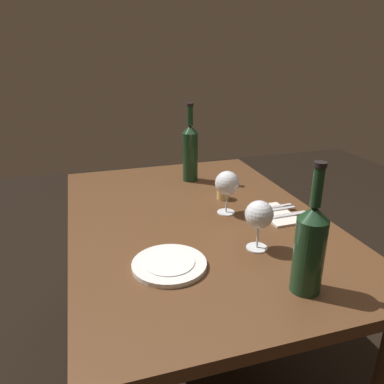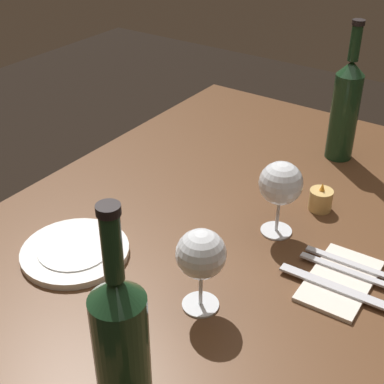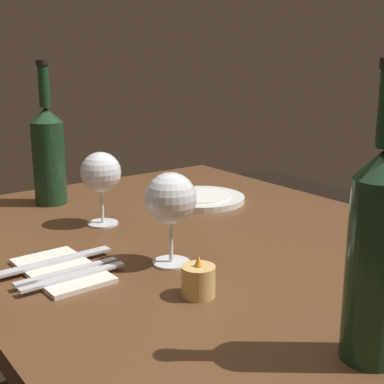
% 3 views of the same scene
% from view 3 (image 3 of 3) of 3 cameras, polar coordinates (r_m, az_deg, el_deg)
% --- Properties ---
extents(dining_table, '(1.30, 0.90, 0.74)m').
position_cam_3_polar(dining_table, '(1.06, 3.03, -10.52)').
color(dining_table, '#56351E').
rests_on(dining_table, ground).
extents(wine_glass_left, '(0.09, 0.09, 0.16)m').
position_cam_3_polar(wine_glass_left, '(0.92, -2.28, -0.82)').
color(wine_glass_left, white).
rests_on(wine_glass_left, dining_table).
extents(wine_glass_right, '(0.09, 0.09, 0.16)m').
position_cam_3_polar(wine_glass_right, '(1.15, -9.64, 1.92)').
color(wine_glass_right, white).
rests_on(wine_glass_right, dining_table).
extents(wine_bottle, '(0.07, 0.07, 0.35)m').
position_cam_3_polar(wine_bottle, '(0.66, 19.02, -5.89)').
color(wine_bottle, '#19381E').
rests_on(wine_bottle, dining_table).
extents(wine_bottle_second, '(0.08, 0.08, 0.34)m').
position_cam_3_polar(wine_bottle_second, '(1.35, -14.96, 4.04)').
color(wine_bottle_second, '#19381E').
rests_on(wine_bottle_second, dining_table).
extents(votive_candle, '(0.05, 0.05, 0.07)m').
position_cam_3_polar(votive_candle, '(0.82, 0.68, -9.49)').
color(votive_candle, '#DBB266').
rests_on(votive_candle, dining_table).
extents(dinner_plate, '(0.21, 0.21, 0.02)m').
position_cam_3_polar(dinner_plate, '(1.34, 1.02, -0.68)').
color(dinner_plate, white).
rests_on(dinner_plate, dining_table).
extents(folded_napkin, '(0.19, 0.12, 0.01)m').
position_cam_3_polar(folded_napkin, '(0.94, -13.65, -8.07)').
color(folded_napkin, silver).
rests_on(folded_napkin, dining_table).
extents(fork_inner, '(0.02, 0.18, 0.00)m').
position_cam_3_polar(fork_inner, '(0.92, -13.06, -8.20)').
color(fork_inner, silver).
rests_on(fork_inner, folded_napkin).
extents(fork_outer, '(0.02, 0.18, 0.00)m').
position_cam_3_polar(fork_outer, '(0.89, -12.41, -8.72)').
color(fork_outer, silver).
rests_on(fork_outer, folded_napkin).
extents(table_knife, '(0.03, 0.21, 0.00)m').
position_cam_3_polar(table_knife, '(0.96, -14.38, -7.13)').
color(table_knife, silver).
rests_on(table_knife, folded_napkin).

